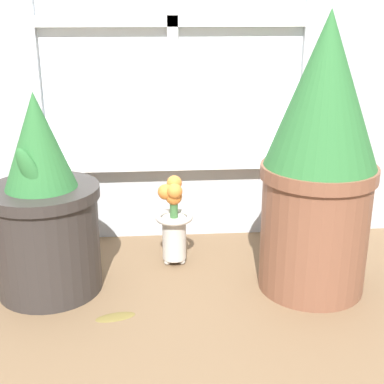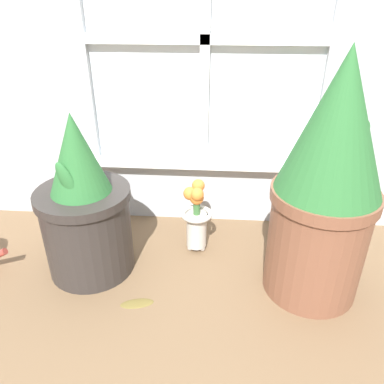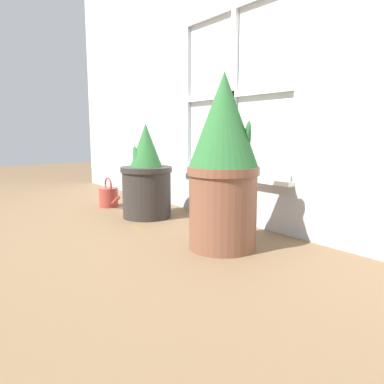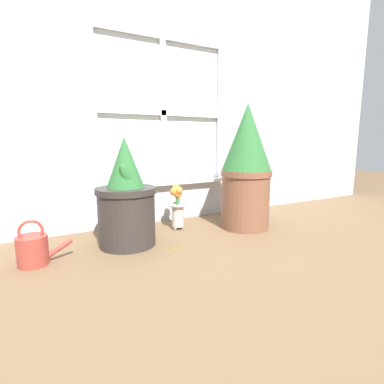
{
  "view_description": "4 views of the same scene",
  "coord_description": "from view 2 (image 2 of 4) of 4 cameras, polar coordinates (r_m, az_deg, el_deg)",
  "views": [
    {
      "loc": [
        -0.08,
        -1.26,
        0.81
      ],
      "look_at": [
        0.04,
        0.19,
        0.29
      ],
      "focal_mm": 50.0,
      "sensor_mm": 36.0,
      "label": 1
    },
    {
      "loc": [
        0.06,
        -0.88,
        0.91
      ],
      "look_at": [
        -0.02,
        0.26,
        0.29
      ],
      "focal_mm": 35.0,
      "sensor_mm": 36.0,
      "label": 2
    },
    {
      "loc": [
        1.66,
        -0.98,
        0.53
      ],
      "look_at": [
        0.04,
        0.22,
        0.21
      ],
      "focal_mm": 35.0,
      "sensor_mm": 36.0,
      "label": 3
    },
    {
      "loc": [
        -0.85,
        -1.37,
        0.57
      ],
      "look_at": [
        0.04,
        0.23,
        0.25
      ],
      "focal_mm": 28.0,
      "sensor_mm": 36.0,
      "label": 4
    }
  ],
  "objects": [
    {
      "name": "ground_plane",
      "position": [
        1.27,
        0.25,
        -17.44
      ],
      "size": [
        10.0,
        10.0,
        0.0
      ],
      "primitive_type": "plane",
      "color": "brown"
    },
    {
      "name": "flower_vase",
      "position": [
        1.43,
        0.66,
        -3.68
      ],
      "size": [
        0.12,
        0.12,
        0.29
      ],
      "color": "#BCB7AD",
      "rests_on": "ground_plane"
    },
    {
      "name": "potted_plant_left",
      "position": [
        1.34,
        -16.03,
        -2.62
      ],
      "size": [
        0.32,
        0.32,
        0.59
      ],
      "color": "#2D2826",
      "rests_on": "ground_plane"
    },
    {
      "name": "potted_plant_right",
      "position": [
        1.19,
        19.88,
        1.17
      ],
      "size": [
        0.33,
        0.33,
        0.8
      ],
      "color": "brown",
      "rests_on": "ground_plane"
    },
    {
      "name": "fallen_leaf",
      "position": [
        1.3,
        -8.39,
        -16.35
      ],
      "size": [
        0.12,
        0.07,
        0.01
      ],
      "color": "brown",
      "rests_on": "ground_plane"
    }
  ]
}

